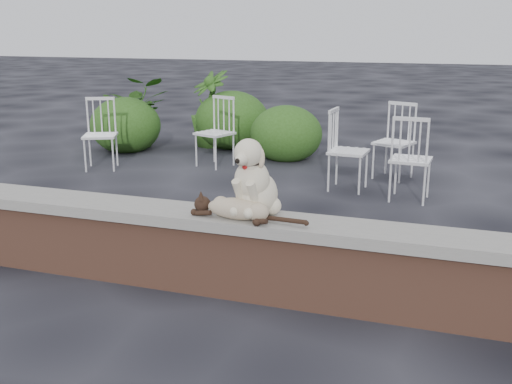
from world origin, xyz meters
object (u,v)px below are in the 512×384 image
(chair_a, at_px, (100,134))
(chair_e, at_px, (349,150))
(dog, at_px, (257,175))
(chair_b, at_px, (215,132))
(cat, at_px, (238,207))
(potted_plant_b, at_px, (211,109))
(potted_plant_a, at_px, (138,112))
(chair_c, at_px, (411,158))
(chair_d, at_px, (394,141))

(chair_a, xyz_separation_m, chair_e, (3.32, -0.01, 0.00))
(dog, height_order, chair_b, dog)
(cat, height_order, chair_b, chair_b)
(potted_plant_b, bearing_deg, chair_b, -65.37)
(potted_plant_a, relative_size, potted_plant_b, 0.93)
(chair_b, xyz_separation_m, chair_c, (2.66, -0.88, 0.00))
(potted_plant_a, bearing_deg, potted_plant_b, 21.87)
(dog, height_order, cat, dog)
(chair_d, bearing_deg, chair_c, -54.12)
(potted_plant_b, bearing_deg, chair_e, -37.89)
(chair_b, height_order, potted_plant_a, potted_plant_a)
(chair_d, bearing_deg, chair_e, -101.99)
(cat, distance_m, chair_a, 4.45)
(chair_e, distance_m, chair_b, 2.05)
(chair_e, relative_size, potted_plant_b, 0.79)
(dog, xyz_separation_m, potted_plant_a, (-3.50, 4.56, -0.30))
(chair_b, relative_size, potted_plant_b, 0.79)
(chair_d, height_order, potted_plant_a, potted_plant_a)
(cat, height_order, chair_d, chair_d)
(cat, relative_size, chair_d, 1.05)
(dog, distance_m, chair_b, 4.11)
(chair_e, relative_size, chair_d, 1.00)
(cat, distance_m, chair_d, 3.93)
(chair_e, xyz_separation_m, potted_plant_a, (-3.61, 1.56, 0.09))
(chair_b, xyz_separation_m, chair_d, (2.38, 0.06, 0.00))
(cat, bearing_deg, chair_c, 81.86)
(chair_a, distance_m, potted_plant_b, 2.12)
(dog, relative_size, chair_b, 0.60)
(chair_a, relative_size, chair_c, 1.00)
(cat, height_order, potted_plant_b, potted_plant_b)
(dog, xyz_separation_m, chair_d, (0.56, 3.72, -0.39))
(chair_c, bearing_deg, chair_b, -14.66)
(chair_d, bearing_deg, chair_a, -149.99)
(chair_c, xyz_separation_m, potted_plant_b, (-3.27, 2.20, 0.13))
(chair_e, xyz_separation_m, chair_c, (0.72, -0.22, 0.00))
(cat, xyz_separation_m, chair_a, (-3.12, 3.16, -0.19))
(chair_a, distance_m, chair_b, 1.52)
(chair_e, distance_m, chair_c, 0.75)
(potted_plant_a, xyz_separation_m, potted_plant_b, (1.06, 0.43, 0.04))
(chair_a, height_order, potted_plant_a, potted_plant_a)
(chair_d, bearing_deg, potted_plant_a, -172.34)
(chair_d, height_order, potted_plant_b, potted_plant_b)
(chair_e, bearing_deg, dog, -178.52)
(cat, bearing_deg, chair_d, 89.89)
(potted_plant_b, bearing_deg, potted_plant_a, -158.13)
(chair_d, xyz_separation_m, potted_plant_b, (-2.99, 1.26, 0.13))
(cat, relative_size, potted_plant_b, 0.82)
(chair_a, xyz_separation_m, potted_plant_b, (0.77, 1.97, 0.13))
(chair_e, xyz_separation_m, chair_d, (0.44, 0.72, 0.00))
(chair_a, relative_size, chair_d, 1.00)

